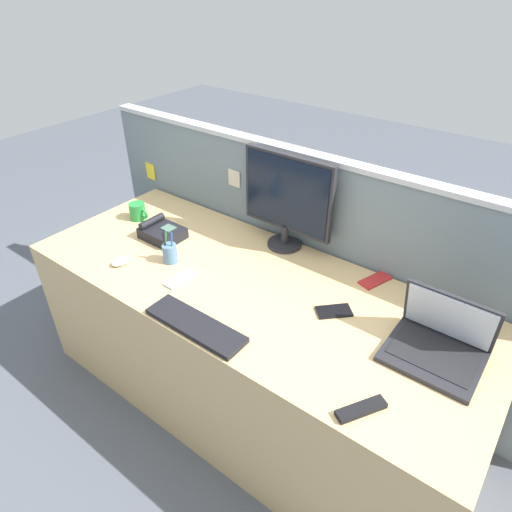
{
  "coord_description": "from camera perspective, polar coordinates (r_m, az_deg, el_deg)",
  "views": [
    {
      "loc": [
        0.97,
        -1.23,
        1.94
      ],
      "look_at": [
        0.0,
        0.05,
        0.86
      ],
      "focal_mm": 31.53,
      "sensor_mm": 36.0,
      "label": 1
    }
  ],
  "objects": [
    {
      "name": "ground_plane",
      "position": [
        2.49,
        -0.73,
        -17.26
      ],
      "size": [
        10.0,
        10.0,
        0.0
      ],
      "primitive_type": "plane",
      "color": "#4C515B"
    },
    {
      "name": "tv_remote",
      "position": [
        1.53,
        13.19,
        -18.39
      ],
      "size": [
        0.13,
        0.17,
        0.02
      ],
      "primitive_type": "cube",
      "rotation": [
        0.0,
        0.0,
        -0.54
      ],
      "color": "black",
      "rests_on": "desk"
    },
    {
      "name": "pen_cup",
      "position": [
        2.13,
        -10.88,
        0.37
      ],
      "size": [
        0.07,
        0.07,
        0.17
      ],
      "color": "#4C7093",
      "rests_on": "desk"
    },
    {
      "name": "desk_phone",
      "position": [
        2.33,
        -11.88,
        3.0
      ],
      "size": [
        0.21,
        0.16,
        0.09
      ],
      "color": "black",
      "rests_on": "desk"
    },
    {
      "name": "laptop",
      "position": [
        1.75,
        22.22,
        -9.89
      ],
      "size": [
        0.33,
        0.28,
        0.24
      ],
      "color": "#232328",
      "rests_on": "desk"
    },
    {
      "name": "desk",
      "position": [
        2.22,
        -0.8,
        -11.21
      ],
      "size": [
        2.12,
        0.84,
        0.74
      ],
      "primitive_type": "cube",
      "color": "tan",
      "rests_on": "ground_plane"
    },
    {
      "name": "cubicle_divider",
      "position": [
        2.36,
        5.98,
        -0.81
      ],
      "size": [
        2.6,
        0.08,
        1.21
      ],
      "color": "slate",
      "rests_on": "ground_plane"
    },
    {
      "name": "computer_mouse_right_hand",
      "position": [
        2.18,
        -16.67,
        -0.6
      ],
      "size": [
        0.07,
        0.11,
        0.03
      ],
      "primitive_type": "ellipsoid",
      "rotation": [
        0.0,
        0.0,
        -0.14
      ],
      "color": "silver",
      "rests_on": "desk"
    },
    {
      "name": "coffee_mug",
      "position": [
        2.53,
        -14.76,
        5.5
      ],
      "size": [
        0.12,
        0.09,
        0.09
      ],
      "color": "#238438",
      "rests_on": "desk"
    },
    {
      "name": "keyboard_main",
      "position": [
        1.77,
        -7.68,
        -8.69
      ],
      "size": [
        0.43,
        0.13,
        0.02
      ],
      "primitive_type": "cube",
      "rotation": [
        0.0,
        0.0,
        -0.0
      ],
      "color": "black",
      "rests_on": "desk"
    },
    {
      "name": "cell_phone_black_slab",
      "position": [
        1.85,
        9.85,
        -6.92
      ],
      "size": [
        0.15,
        0.15,
        0.01
      ],
      "primitive_type": "cube",
      "rotation": [
        0.0,
        0.0,
        -0.78
      ],
      "color": "black",
      "rests_on": "desk"
    },
    {
      "name": "cell_phone_silver_slab",
      "position": [
        2.02,
        -9.64,
        -2.89
      ],
      "size": [
        0.06,
        0.15,
        0.01
      ],
      "primitive_type": "cube",
      "rotation": [
        0.0,
        0.0,
        -0.02
      ],
      "color": "#B7BAC1",
      "rests_on": "desk"
    },
    {
      "name": "cell_phone_red_case",
      "position": [
        2.06,
        14.88,
        -2.98
      ],
      "size": [
        0.11,
        0.17,
        0.01
      ],
      "primitive_type": "cube",
      "rotation": [
        0.0,
        0.0,
        -0.33
      ],
      "color": "#B22323",
      "rests_on": "desk"
    },
    {
      "name": "desktop_monitor",
      "position": [
        2.12,
        3.99,
        7.41
      ],
      "size": [
        0.47,
        0.17,
        0.47
      ],
      "color": "#232328",
      "rests_on": "desk"
    }
  ]
}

